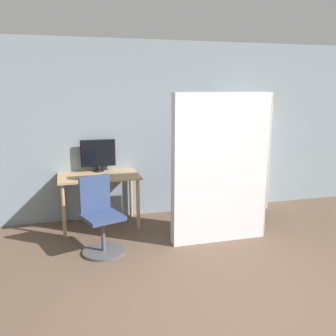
{
  "coord_description": "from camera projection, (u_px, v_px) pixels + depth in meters",
  "views": [
    {
      "loc": [
        -1.52,
        -2.49,
        1.99
      ],
      "look_at": [
        -0.33,
        1.74,
        1.05
      ],
      "focal_mm": 40.0,
      "sensor_mm": 36.0,
      "label": 1
    }
  ],
  "objects": [
    {
      "name": "monitor",
      "position": [
        98.0,
        154.0,
        5.56
      ],
      "size": [
        0.51,
        0.16,
        0.48
      ],
      "color": "black",
      "rests_on": "desk"
    },
    {
      "name": "ground_plane",
      "position": [
        261.0,
        328.0,
        3.17
      ],
      "size": [
        16.0,
        16.0,
        0.0
      ],
      "primitive_type": "plane",
      "color": "brown"
    },
    {
      "name": "bookshelf",
      "position": [
        238.0,
        157.0,
        6.17
      ],
      "size": [
        0.79,
        0.31,
        1.76
      ],
      "color": "beige",
      "rests_on": "ground"
    },
    {
      "name": "mattress_near",
      "position": [
        221.0,
        169.0,
        4.81
      ],
      "size": [
        1.28,
        0.2,
        1.94
      ],
      "color": "silver",
      "rests_on": "ground"
    },
    {
      "name": "wall_back",
      "position": [
        163.0,
        130.0,
        5.89
      ],
      "size": [
        8.0,
        0.06,
        2.7
      ],
      "color": "gray",
      "rests_on": "ground"
    },
    {
      "name": "desk",
      "position": [
        99.0,
        182.0,
        5.4
      ],
      "size": [
        1.14,
        0.69,
        0.77
      ],
      "color": "tan",
      "rests_on": "ground"
    },
    {
      "name": "office_chair",
      "position": [
        101.0,
        222.0,
        4.58
      ],
      "size": [
        0.56,
        0.56,
        0.94
      ],
      "color": "#4C4C51",
      "rests_on": "ground"
    }
  ]
}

